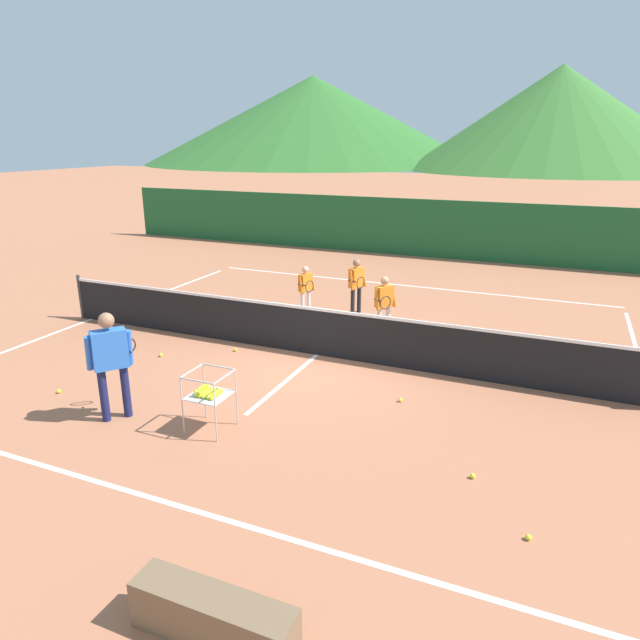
# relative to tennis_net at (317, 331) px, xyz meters

# --- Properties ---
(ground_plane) EXTENTS (120.00, 120.00, 0.00)m
(ground_plane) POSITION_rel_tennis_net_xyz_m (0.00, 0.00, -0.50)
(ground_plane) COLOR #A86647
(line_baseline_near) EXTENTS (11.72, 0.08, 0.01)m
(line_baseline_near) POSITION_rel_tennis_net_xyz_m (0.00, -5.09, -0.50)
(line_baseline_near) COLOR white
(line_baseline_near) RESTS_ON ground
(line_baseline_far) EXTENTS (11.72, 0.08, 0.01)m
(line_baseline_far) POSITION_rel_tennis_net_xyz_m (0.00, 6.08, -0.50)
(line_baseline_far) COLOR white
(line_baseline_far) RESTS_ON ground
(line_sideline_west) EXTENTS (0.08, 11.17, 0.01)m
(line_sideline_west) POSITION_rel_tennis_net_xyz_m (-5.86, 0.00, -0.50)
(line_sideline_west) COLOR white
(line_sideline_west) RESTS_ON ground
(line_service_center) EXTENTS (0.08, 5.60, 0.01)m
(line_service_center) POSITION_rel_tennis_net_xyz_m (0.00, 0.00, -0.50)
(line_service_center) COLOR white
(line_service_center) RESTS_ON ground
(tennis_net) EXTENTS (12.31, 0.08, 1.05)m
(tennis_net) POSITION_rel_tennis_net_xyz_m (0.00, 0.00, 0.00)
(tennis_net) COLOR #333338
(tennis_net) RESTS_ON ground
(instructor) EXTENTS (0.59, 0.82, 1.69)m
(instructor) POSITION_rel_tennis_net_xyz_m (-1.76, -3.65, 0.52)
(instructor) COLOR #191E4C
(instructor) RESTS_ON ground
(student_0) EXTENTS (0.41, 0.65, 1.19)m
(student_0) POSITION_rel_tennis_net_xyz_m (-1.33, 2.37, 0.22)
(student_0) COLOR silver
(student_0) RESTS_ON ground
(student_1) EXTENTS (0.42, 0.71, 1.35)m
(student_1) POSITION_rel_tennis_net_xyz_m (-0.24, 2.91, 0.31)
(student_1) COLOR black
(student_1) RESTS_ON ground
(student_2) EXTENTS (0.44, 0.72, 1.32)m
(student_2) POSITION_rel_tennis_net_xyz_m (0.86, 1.62, 0.29)
(student_2) COLOR silver
(student_2) RESTS_ON ground
(ball_cart) EXTENTS (0.58, 0.58, 0.90)m
(ball_cart) POSITION_rel_tennis_net_xyz_m (-0.25, -3.38, 0.09)
(ball_cart) COLOR #B7B7BC
(ball_cart) RESTS_ON ground
(tennis_ball_1) EXTENTS (0.07, 0.07, 0.07)m
(tennis_ball_1) POSITION_rel_tennis_net_xyz_m (-3.30, -3.35, -0.47)
(tennis_ball_1) COLOR yellow
(tennis_ball_1) RESTS_ON ground
(tennis_ball_3) EXTENTS (0.07, 0.07, 0.07)m
(tennis_ball_3) POSITION_rel_tennis_net_xyz_m (-3.50, -2.23, -0.47)
(tennis_ball_3) COLOR yellow
(tennis_ball_3) RESTS_ON ground
(tennis_ball_4) EXTENTS (0.07, 0.07, 0.07)m
(tennis_ball_4) POSITION_rel_tennis_net_xyz_m (2.09, -1.39, -0.47)
(tennis_ball_4) COLOR yellow
(tennis_ball_4) RESTS_ON ground
(tennis_ball_6) EXTENTS (0.07, 0.07, 0.07)m
(tennis_ball_6) POSITION_rel_tennis_net_xyz_m (3.52, -3.15, -0.47)
(tennis_ball_6) COLOR yellow
(tennis_ball_6) RESTS_ON ground
(tennis_ball_7) EXTENTS (0.07, 0.07, 0.07)m
(tennis_ball_7) POSITION_rel_tennis_net_xyz_m (-2.97, -2.08, -0.47)
(tennis_ball_7) COLOR yellow
(tennis_ball_7) RESTS_ON ground
(tennis_ball_8) EXTENTS (0.07, 0.07, 0.07)m
(tennis_ball_8) POSITION_rel_tennis_net_xyz_m (-1.14, -2.33, -0.47)
(tennis_ball_8) COLOR yellow
(tennis_ball_8) RESTS_ON ground
(tennis_ball_9) EXTENTS (0.07, 0.07, 0.07)m
(tennis_ball_9) POSITION_rel_tennis_net_xyz_m (4.26, -4.09, -0.47)
(tennis_ball_9) COLOR yellow
(tennis_ball_9) RESTS_ON ground
(tennis_ball_10) EXTENTS (0.07, 0.07, 0.07)m
(tennis_ball_10) POSITION_rel_tennis_net_xyz_m (-2.79, -1.32, -0.47)
(tennis_ball_10) COLOR yellow
(tennis_ball_10) RESTS_ON ground
(tennis_ball_11) EXTENTS (0.07, 0.07, 0.07)m
(tennis_ball_11) POSITION_rel_tennis_net_xyz_m (-1.60, -0.48, -0.47)
(tennis_ball_11) COLOR yellow
(tennis_ball_11) RESTS_ON ground
(windscreen_fence) EXTENTS (25.78, 0.08, 2.04)m
(windscreen_fence) POSITION_rel_tennis_net_xyz_m (0.00, 10.47, 0.52)
(windscreen_fence) COLOR #1E5B2D
(windscreen_fence) RESTS_ON ground
(courtside_bench) EXTENTS (1.50, 0.36, 0.46)m
(courtside_bench) POSITION_rel_tennis_net_xyz_m (1.87, -6.49, -0.27)
(courtside_bench) COLOR brown
(courtside_bench) RESTS_ON ground
(hill_0) EXTENTS (54.34, 54.34, 13.54)m
(hill_0) POSITION_rel_tennis_net_xyz_m (-35.57, 79.83, 6.27)
(hill_0) COLOR #2D6628
(hill_0) RESTS_ON ground
(hill_1) EXTENTS (38.49, 38.49, 12.92)m
(hill_1) POSITION_rel_tennis_net_xyz_m (1.73, 73.40, 5.96)
(hill_1) COLOR #38702D
(hill_1) RESTS_ON ground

